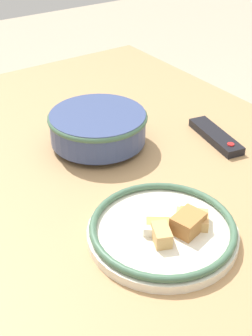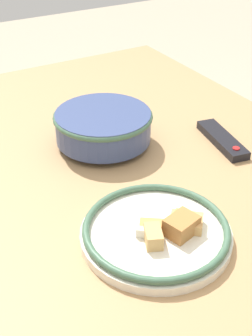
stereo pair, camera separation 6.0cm
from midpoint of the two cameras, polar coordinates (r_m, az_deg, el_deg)
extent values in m
cube|color=tan|center=(1.03, 1.27, -2.71)|extent=(1.49, 1.06, 0.04)
cylinder|color=tan|center=(1.93, 2.51, 2.31)|extent=(0.06, 0.06, 0.73)
cylinder|color=#384775|center=(1.16, -1.24, 3.22)|extent=(0.10, 0.10, 0.02)
cylinder|color=#384775|center=(1.14, -1.27, 5.11)|extent=(0.23, 0.23, 0.07)
cylinder|color=#9E4C1E|center=(1.14, -1.26, 4.87)|extent=(0.21, 0.21, 0.06)
torus|color=#42664C|center=(1.12, -1.28, 6.33)|extent=(0.24, 0.24, 0.01)
cylinder|color=silver|center=(0.88, 5.64, -8.16)|extent=(0.28, 0.28, 0.02)
torus|color=#42664C|center=(0.87, 5.70, -7.36)|extent=(0.27, 0.27, 0.01)
cube|color=tan|center=(0.88, 8.51, -6.38)|extent=(0.05, 0.05, 0.02)
cube|color=tan|center=(0.87, 5.13, -7.11)|extent=(0.04, 0.05, 0.02)
cube|color=tan|center=(0.88, 9.33, -6.61)|extent=(0.07, 0.08, 0.02)
cube|color=tan|center=(0.84, 5.44, -8.35)|extent=(0.06, 0.05, 0.03)
cube|color=silver|center=(0.86, 4.74, -7.64)|extent=(0.05, 0.05, 0.02)
cube|color=#B2753D|center=(0.86, 9.04, -6.91)|extent=(0.06, 0.07, 0.03)
cube|color=black|center=(1.19, 13.08, 3.37)|extent=(0.19, 0.08, 0.02)
cylinder|color=red|center=(1.14, 14.77, 2.31)|extent=(0.02, 0.02, 0.00)
camera|label=1|loc=(0.03, -88.25, 1.15)|focal=50.00mm
camera|label=2|loc=(0.03, 91.75, -1.15)|focal=50.00mm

